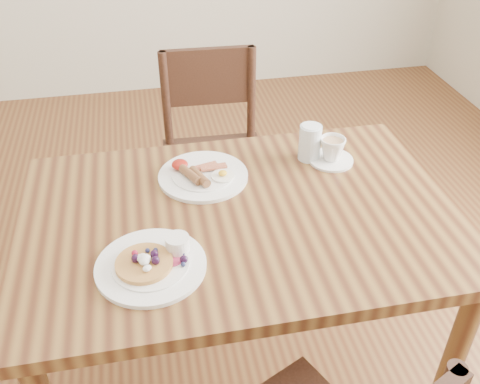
{
  "coord_description": "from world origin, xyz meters",
  "views": [
    {
      "loc": [
        -0.23,
        -1.14,
        1.66
      ],
      "look_at": [
        0.0,
        0.0,
        0.82
      ],
      "focal_mm": 40.0,
      "sensor_mm": 36.0,
      "label": 1
    }
  ],
  "objects_px": {
    "chair_far": "(214,149)",
    "water_glass": "(310,143)",
    "breakfast_plate": "(202,175)",
    "dining_table": "(240,240)",
    "teacup_saucer": "(332,151)",
    "pancake_plate": "(153,262)"
  },
  "relations": [
    {
      "from": "chair_far",
      "to": "water_glass",
      "type": "height_order",
      "value": "chair_far"
    },
    {
      "from": "chair_far",
      "to": "breakfast_plate",
      "type": "relative_size",
      "value": 3.26
    },
    {
      "from": "dining_table",
      "to": "teacup_saucer",
      "type": "bearing_deg",
      "value": 31.38
    },
    {
      "from": "breakfast_plate",
      "to": "dining_table",
      "type": "bearing_deg",
      "value": -67.21
    },
    {
      "from": "chair_far",
      "to": "breakfast_plate",
      "type": "height_order",
      "value": "chair_far"
    },
    {
      "from": "breakfast_plate",
      "to": "chair_far",
      "type": "bearing_deg",
      "value": 78.16
    },
    {
      "from": "water_glass",
      "to": "breakfast_plate",
      "type": "bearing_deg",
      "value": -172.77
    },
    {
      "from": "pancake_plate",
      "to": "chair_far",
      "type": "bearing_deg",
      "value": 72.69
    },
    {
      "from": "dining_table",
      "to": "water_glass",
      "type": "distance_m",
      "value": 0.39
    },
    {
      "from": "pancake_plate",
      "to": "water_glass",
      "type": "height_order",
      "value": "water_glass"
    },
    {
      "from": "chair_far",
      "to": "breakfast_plate",
      "type": "xyz_separation_m",
      "value": [
        -0.12,
        -0.58,
        0.27
      ]
    },
    {
      "from": "dining_table",
      "to": "teacup_saucer",
      "type": "height_order",
      "value": "teacup_saucer"
    },
    {
      "from": "breakfast_plate",
      "to": "water_glass",
      "type": "relative_size",
      "value": 2.35
    },
    {
      "from": "teacup_saucer",
      "to": "pancake_plate",
      "type": "bearing_deg",
      "value": -147.5
    },
    {
      "from": "chair_far",
      "to": "pancake_plate",
      "type": "height_order",
      "value": "chair_far"
    },
    {
      "from": "pancake_plate",
      "to": "water_glass",
      "type": "xyz_separation_m",
      "value": [
        0.52,
        0.4,
        0.04
      ]
    },
    {
      "from": "dining_table",
      "to": "teacup_saucer",
      "type": "xyz_separation_m",
      "value": [
        0.33,
        0.2,
        0.13
      ]
    },
    {
      "from": "chair_far",
      "to": "water_glass",
      "type": "bearing_deg",
      "value": 115.41
    },
    {
      "from": "teacup_saucer",
      "to": "water_glass",
      "type": "bearing_deg",
      "value": 155.23
    },
    {
      "from": "breakfast_plate",
      "to": "water_glass",
      "type": "distance_m",
      "value": 0.35
    },
    {
      "from": "pancake_plate",
      "to": "dining_table",
      "type": "bearing_deg",
      "value": 33.96
    },
    {
      "from": "dining_table",
      "to": "pancake_plate",
      "type": "bearing_deg",
      "value": -146.04
    }
  ]
}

